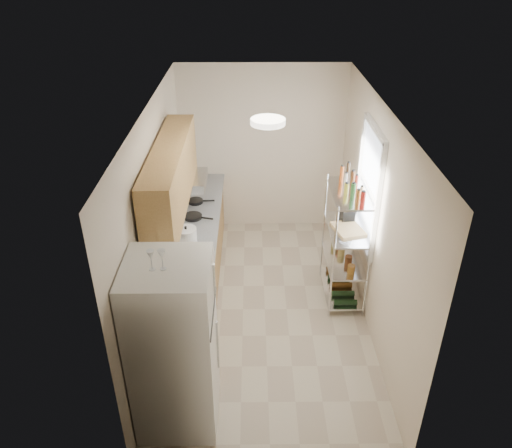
{
  "coord_description": "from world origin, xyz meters",
  "views": [
    {
      "loc": [
        -0.16,
        -4.96,
        4.11
      ],
      "look_at": [
        -0.11,
        0.25,
        1.11
      ],
      "focal_mm": 35.0,
      "sensor_mm": 36.0,
      "label": 1
    }
  ],
  "objects_px": {
    "refrigerator": "(174,347)",
    "espresso_machine": "(347,209)",
    "frying_pan_large": "(193,217)",
    "cutting_board": "(348,229)",
    "rice_cooker": "(186,236)"
  },
  "relations": [
    {
      "from": "rice_cooker",
      "to": "cutting_board",
      "type": "height_order",
      "value": "rice_cooker"
    },
    {
      "from": "rice_cooker",
      "to": "frying_pan_large",
      "type": "height_order",
      "value": "rice_cooker"
    },
    {
      "from": "frying_pan_large",
      "to": "cutting_board",
      "type": "distance_m",
      "value": 2.02
    },
    {
      "from": "refrigerator",
      "to": "espresso_machine",
      "type": "height_order",
      "value": "refrigerator"
    },
    {
      "from": "espresso_machine",
      "to": "frying_pan_large",
      "type": "bearing_deg",
      "value": 165.36
    },
    {
      "from": "rice_cooker",
      "to": "espresso_machine",
      "type": "distance_m",
      "value": 2.02
    },
    {
      "from": "refrigerator",
      "to": "cutting_board",
      "type": "relative_size",
      "value": 4.34
    },
    {
      "from": "refrigerator",
      "to": "frying_pan_large",
      "type": "bearing_deg",
      "value": 91.61
    },
    {
      "from": "rice_cooker",
      "to": "frying_pan_large",
      "type": "distance_m",
      "value": 0.64
    },
    {
      "from": "rice_cooker",
      "to": "frying_pan_large",
      "type": "relative_size",
      "value": 1.06
    },
    {
      "from": "espresso_machine",
      "to": "refrigerator",
      "type": "bearing_deg",
      "value": -139.21
    },
    {
      "from": "rice_cooker",
      "to": "frying_pan_large",
      "type": "bearing_deg",
      "value": 88.99
    },
    {
      "from": "frying_pan_large",
      "to": "cutting_board",
      "type": "relative_size",
      "value": 0.59
    },
    {
      "from": "frying_pan_large",
      "to": "rice_cooker",
      "type": "bearing_deg",
      "value": -76.17
    },
    {
      "from": "refrigerator",
      "to": "espresso_machine",
      "type": "xyz_separation_m",
      "value": [
        1.9,
        2.14,
        0.26
      ]
    }
  ]
}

